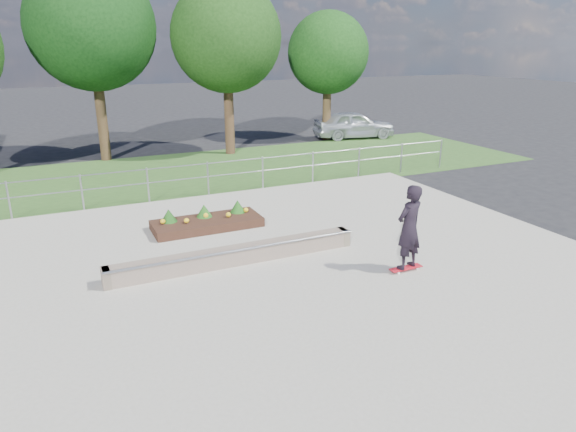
% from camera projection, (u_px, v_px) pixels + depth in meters
% --- Properties ---
extents(ground, '(120.00, 120.00, 0.00)m').
position_uv_depth(ground, '(309.00, 285.00, 11.10)').
color(ground, black).
rests_on(ground, ground).
extents(grass_verge, '(30.00, 8.00, 0.02)m').
position_uv_depth(grass_verge, '(184.00, 174.00, 20.55)').
color(grass_verge, '#2A4C1E').
rests_on(grass_verge, ground).
extents(concrete_slab, '(15.00, 15.00, 0.06)m').
position_uv_depth(concrete_slab, '(309.00, 284.00, 11.09)').
color(concrete_slab, gray).
rests_on(concrete_slab, ground).
extents(fence, '(20.06, 0.06, 1.20)m').
position_uv_depth(fence, '(208.00, 175.00, 17.30)').
color(fence, gray).
rests_on(fence, ground).
extents(tree_mid_left, '(5.25, 5.25, 8.25)m').
position_uv_depth(tree_mid_left, '(91.00, 27.00, 21.19)').
color(tree_mid_left, '#352315').
rests_on(tree_mid_left, ground).
extents(tree_mid_right, '(4.90, 4.90, 7.70)m').
position_uv_depth(tree_mid_right, '(226.00, 37.00, 22.65)').
color(tree_mid_right, '#382316').
rests_on(tree_mid_right, ground).
extents(tree_far_right, '(4.20, 4.20, 6.60)m').
position_uv_depth(tree_far_right, '(328.00, 53.00, 26.58)').
color(tree_far_right, '#392816').
rests_on(tree_far_right, ground).
extents(grind_ledge, '(6.00, 0.44, 0.43)m').
position_uv_depth(grind_ledge, '(236.00, 255.00, 12.01)').
color(grind_ledge, '#68584D').
rests_on(grind_ledge, concrete_slab).
extents(planter_bed, '(3.00, 1.20, 0.61)m').
position_uv_depth(planter_bed, '(207.00, 221.00, 14.38)').
color(planter_bed, black).
rests_on(planter_bed, concrete_slab).
extents(skateboarder, '(0.80, 0.63, 2.02)m').
position_uv_depth(skateboarder, '(409.00, 228.00, 11.34)').
color(skateboarder, white).
rests_on(skateboarder, concrete_slab).
extents(parked_car, '(4.65, 2.60, 1.50)m').
position_uv_depth(parked_car, '(354.00, 125.00, 28.05)').
color(parked_car, silver).
rests_on(parked_car, ground).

